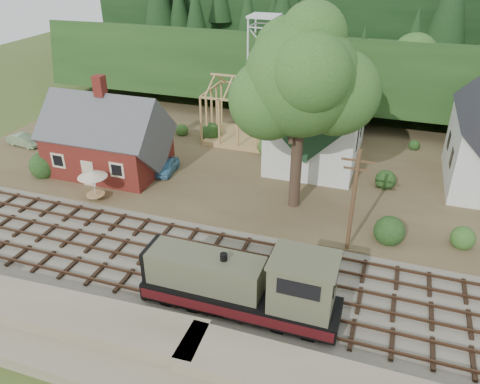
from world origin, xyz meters
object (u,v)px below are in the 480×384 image
(car_blue, at_px, (167,166))
(car_green, at_px, (24,140))
(locomotive, at_px, (247,286))
(patio_set, at_px, (92,175))

(car_blue, distance_m, car_green, 17.23)
(locomotive, relative_size, car_blue, 3.20)
(locomotive, relative_size, patio_set, 4.29)
(locomotive, xyz_separation_m, car_green, (-29.95, 15.97, -1.15))
(locomotive, height_order, car_blue, locomotive)
(locomotive, bearing_deg, patio_set, 152.27)
(locomotive, xyz_separation_m, patio_set, (-16.17, 8.50, 0.53))
(car_blue, distance_m, patio_set, 7.59)
(car_blue, bearing_deg, patio_set, -122.25)
(locomotive, height_order, patio_set, locomotive)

